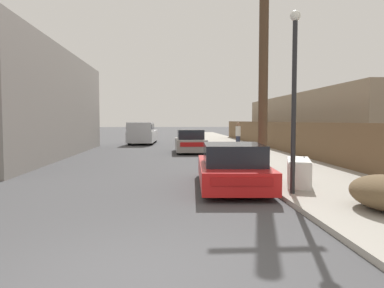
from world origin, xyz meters
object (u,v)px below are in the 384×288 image
at_px(pickup_truck, 142,133).
at_px(pedestrian, 238,135).
at_px(parked_sports_car_red, 232,167).
at_px(street_lamp, 294,88).
at_px(car_parked_mid, 190,142).
at_px(discarded_fridge, 299,172).
at_px(utility_pole, 264,57).

bearing_deg(pickup_truck, pedestrian, 136.60).
bearing_deg(pedestrian, parked_sports_car_red, -101.28).
xyz_separation_m(pickup_truck, pedestrian, (6.77, -6.98, 0.10)).
distance_m(pickup_truck, street_lamp, 22.87).
relative_size(car_parked_mid, pedestrian, 2.38).
height_order(discarded_fridge, parked_sports_car_red, parked_sports_car_red).
bearing_deg(parked_sports_car_red, utility_pole, 64.71).
distance_m(car_parked_mid, utility_pole, 10.01).
bearing_deg(utility_pole, pedestrian, 84.38).
bearing_deg(car_parked_mid, pickup_truck, 112.07).
xyz_separation_m(car_parked_mid, utility_pole, (2.22, -9.05, 3.67)).
height_order(utility_pole, street_lamp, utility_pole).
height_order(discarded_fridge, street_lamp, street_lamp).
xyz_separation_m(car_parked_mid, street_lamp, (1.82, -13.67, 2.12)).
bearing_deg(parked_sports_car_red, car_parked_mid, 96.12).
distance_m(utility_pole, pedestrian, 11.12).
bearing_deg(street_lamp, utility_pole, 85.14).
bearing_deg(utility_pole, street_lamp, -94.86).
xyz_separation_m(car_parked_mid, pickup_truck, (-3.52, 8.49, 0.26)).
bearing_deg(discarded_fridge, street_lamp, -98.30).
relative_size(car_parked_mid, pickup_truck, 0.69).
bearing_deg(parked_sports_car_red, pedestrian, 82.27).
xyz_separation_m(pickup_truck, street_lamp, (5.34, -22.16, 1.86)).
bearing_deg(car_parked_mid, discarded_fridge, -79.48).
xyz_separation_m(parked_sports_car_red, street_lamp, (1.28, -1.59, 2.18)).
xyz_separation_m(parked_sports_car_red, pedestrian, (2.71, 13.60, 0.41)).
bearing_deg(street_lamp, parked_sports_car_red, 128.88).
bearing_deg(pedestrian, street_lamp, -95.39).
distance_m(car_parked_mid, pickup_truck, 9.19).
relative_size(street_lamp, pedestrian, 2.65).
height_order(discarded_fridge, pedestrian, pedestrian).
height_order(discarded_fridge, car_parked_mid, car_parked_mid).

